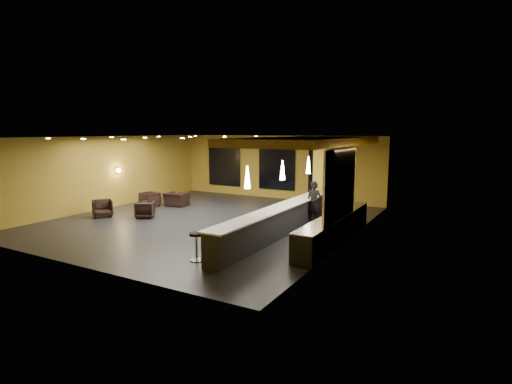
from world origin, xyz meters
The scene contains 36 objects.
floor centered at (0.00, 0.00, -0.05)m, with size 12.00×13.00×0.10m, color black.
ceiling centered at (0.00, 0.00, 3.55)m, with size 12.00×13.00×0.10m, color black.
wall_back centered at (0.00, 6.55, 1.75)m, with size 12.00×0.10×3.50m, color olive.
wall_front centered at (0.00, -6.55, 1.75)m, with size 12.00×0.10×3.50m, color olive.
wall_left centered at (-6.05, 0.00, 1.75)m, with size 0.10×13.00×3.50m, color olive.
wall_right centered at (6.05, 0.00, 1.75)m, with size 0.10×13.00×3.50m, color olive.
wood_soffit centered at (4.00, 1.00, 3.36)m, with size 3.60×8.00×0.28m, color olive.
window_left centered at (-3.50, 6.44, 1.70)m, with size 2.20×0.06×2.40m, color black.
window_center centered at (0.00, 6.44, 1.70)m, with size 2.20×0.06×2.40m, color black.
window_right centered at (3.00, 6.44, 1.70)m, with size 2.20×0.06×2.40m, color black.
tile_backsplash centered at (5.96, -1.00, 2.00)m, with size 0.06×3.20×2.40m, color white.
bar_counter centered at (3.65, -1.00, 0.50)m, with size 0.60×8.00×1.00m, color black.
bar_top centered at (3.65, -1.00, 1.02)m, with size 0.78×8.10×0.05m, color silver.
prep_counter centered at (5.65, -0.50, 0.43)m, with size 0.70×6.00×0.86m, color black.
prep_top centered at (5.65, -0.50, 0.89)m, with size 0.72×6.00×0.03m, color silver.
wall_shelf_lower centered at (5.82, -1.20, 1.60)m, with size 0.30×1.50×0.03m, color silver.
wall_shelf_upper centered at (5.82, -1.20, 2.05)m, with size 0.30×1.50×0.03m, color silver.
column centered at (3.65, 3.60, 1.75)m, with size 0.60×0.60×3.50m, color #A28524.
wall_sconce centered at (-5.88, 0.50, 1.80)m, with size 0.22×0.22×0.22m, color #FFE5B2.
pendant_0 centered at (3.65, -3.00, 2.35)m, with size 0.20×0.20×0.70m, color white.
pendant_1 centered at (3.65, -0.50, 2.35)m, with size 0.20×0.20×0.70m, color white.
pendant_2 centered at (3.65, 2.00, 2.35)m, with size 0.20×0.20×0.70m, color white.
staff_a centered at (4.15, 1.39, 0.89)m, with size 0.65×0.42×1.77m, color black.
staff_b centered at (4.52, 2.23, 0.75)m, with size 0.73×0.57×1.51m, color black.
staff_c centered at (5.13, 2.25, 0.89)m, with size 0.87×0.56×1.78m, color black.
armchair_a centered at (-4.54, -1.68, 0.38)m, with size 0.80×0.83×0.75m, color black.
armchair_b centered at (-2.77, -0.90, 0.36)m, with size 0.76×0.78×0.71m, color black.
armchair_c centered at (-4.42, 1.10, 0.37)m, with size 0.78×0.81×0.73m, color black.
armchair_d centered at (-3.37, 1.87, 0.34)m, with size 1.06×0.93×0.69m, color black.
bar_stool_0 centered at (2.80, -4.49, 0.53)m, with size 0.42×0.42×0.83m.
bar_stool_1 centered at (2.97, -3.35, 0.54)m, with size 0.43×0.43×0.84m.
bar_stool_2 centered at (2.99, -2.09, 0.50)m, with size 0.40×0.40×0.78m.
bar_stool_3 centered at (2.95, -0.91, 0.48)m, with size 0.38×0.38×0.75m.
bar_stool_4 centered at (2.77, 0.12, 0.51)m, with size 0.40×0.40×0.80m.
bar_stool_5 centered at (2.78, 1.24, 0.50)m, with size 0.40×0.40×0.79m.
bar_stool_6 centered at (2.83, 2.29, 0.54)m, with size 0.43×0.43×0.85m.
Camera 1 is at (9.79, -13.45, 3.75)m, focal length 28.00 mm.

